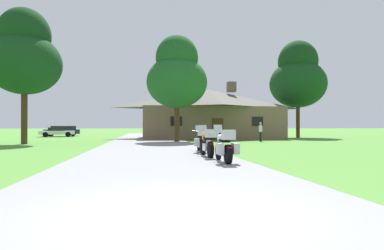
{
  "coord_description": "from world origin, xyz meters",
  "views": [
    {
      "loc": [
        -0.47,
        -4.68,
        1.28
      ],
      "look_at": [
        2.76,
        17.17,
        1.4
      ],
      "focal_mm": 30.94,
      "sensor_mm": 36.0,
      "label": 1
    }
  ],
  "objects_px": {
    "bystander_white_shirt_near_lodge": "(261,131)",
    "tree_left_near": "(24,55)",
    "parked_white_sedan_far_left": "(57,132)",
    "tree_right_of_lodge": "(298,77)",
    "tree_by_lodge_front": "(177,75)",
    "parked_navy_suv_far_left": "(63,130)",
    "motorcycle_white_nearest_to_camera": "(225,146)",
    "motorcycle_blue_farthest_in_row": "(201,141)",
    "motorcycle_orange_second_in_row": "(207,143)"
  },
  "relations": [
    {
      "from": "bystander_white_shirt_near_lodge",
      "to": "parked_white_sedan_far_left",
      "type": "height_order",
      "value": "bystander_white_shirt_near_lodge"
    },
    {
      "from": "tree_left_near",
      "to": "tree_by_lodge_front",
      "type": "distance_m",
      "value": 11.65
    },
    {
      "from": "motorcycle_white_nearest_to_camera",
      "to": "tree_by_lodge_front",
      "type": "relative_size",
      "value": 0.23
    },
    {
      "from": "motorcycle_orange_second_in_row",
      "to": "parked_white_sedan_far_left",
      "type": "relative_size",
      "value": 0.46
    },
    {
      "from": "tree_by_lodge_front",
      "to": "motorcycle_orange_second_in_row",
      "type": "bearing_deg",
      "value": -90.8
    },
    {
      "from": "parked_navy_suv_far_left",
      "to": "motorcycle_orange_second_in_row",
      "type": "bearing_deg",
      "value": -168.23
    },
    {
      "from": "motorcycle_blue_farthest_in_row",
      "to": "parked_white_sedan_far_left",
      "type": "height_order",
      "value": "motorcycle_blue_farthest_in_row"
    },
    {
      "from": "parked_navy_suv_far_left",
      "to": "bystander_white_shirt_near_lodge",
      "type": "bearing_deg",
      "value": -143.21
    },
    {
      "from": "motorcycle_orange_second_in_row",
      "to": "tree_right_of_lodge",
      "type": "bearing_deg",
      "value": 55.49
    },
    {
      "from": "tree_by_lodge_front",
      "to": "bystander_white_shirt_near_lodge",
      "type": "bearing_deg",
      "value": -1.09
    },
    {
      "from": "motorcycle_orange_second_in_row",
      "to": "bystander_white_shirt_near_lodge",
      "type": "distance_m",
      "value": 16.07
    },
    {
      "from": "parked_navy_suv_far_left",
      "to": "tree_by_lodge_front",
      "type": "bearing_deg",
      "value": -155.0
    },
    {
      "from": "motorcycle_blue_farthest_in_row",
      "to": "tree_by_lodge_front",
      "type": "height_order",
      "value": "tree_by_lodge_front"
    },
    {
      "from": "tree_right_of_lodge",
      "to": "tree_by_lodge_front",
      "type": "distance_m",
      "value": 18.07
    },
    {
      "from": "bystander_white_shirt_near_lodge",
      "to": "parked_white_sedan_far_left",
      "type": "distance_m",
      "value": 26.61
    },
    {
      "from": "bystander_white_shirt_near_lodge",
      "to": "motorcycle_blue_farthest_in_row",
      "type": "bearing_deg",
      "value": 179.93
    },
    {
      "from": "motorcycle_blue_farthest_in_row",
      "to": "bystander_white_shirt_near_lodge",
      "type": "relative_size",
      "value": 1.25
    },
    {
      "from": "motorcycle_white_nearest_to_camera",
      "to": "parked_navy_suv_far_left",
      "type": "height_order",
      "value": "parked_navy_suv_far_left"
    },
    {
      "from": "tree_right_of_lodge",
      "to": "parked_navy_suv_far_left",
      "type": "relative_size",
      "value": 2.38
    },
    {
      "from": "tree_left_near",
      "to": "parked_white_sedan_far_left",
      "type": "height_order",
      "value": "tree_left_near"
    },
    {
      "from": "motorcycle_orange_second_in_row",
      "to": "tree_left_near",
      "type": "height_order",
      "value": "tree_left_near"
    },
    {
      "from": "motorcycle_blue_farthest_in_row",
      "to": "bystander_white_shirt_near_lodge",
      "type": "bearing_deg",
      "value": 61.0
    },
    {
      "from": "parked_white_sedan_far_left",
      "to": "motorcycle_blue_farthest_in_row",
      "type": "bearing_deg",
      "value": -166.51
    },
    {
      "from": "motorcycle_blue_farthest_in_row",
      "to": "tree_left_near",
      "type": "distance_m",
      "value": 16.35
    },
    {
      "from": "motorcycle_white_nearest_to_camera",
      "to": "motorcycle_blue_farthest_in_row",
      "type": "bearing_deg",
      "value": 90.11
    },
    {
      "from": "motorcycle_blue_farthest_in_row",
      "to": "bystander_white_shirt_near_lodge",
      "type": "height_order",
      "value": "bystander_white_shirt_near_lodge"
    },
    {
      "from": "tree_right_of_lodge",
      "to": "parked_white_sedan_far_left",
      "type": "relative_size",
      "value": 2.56
    },
    {
      "from": "bystander_white_shirt_near_lodge",
      "to": "tree_left_near",
      "type": "height_order",
      "value": "tree_left_near"
    },
    {
      "from": "motorcycle_blue_farthest_in_row",
      "to": "parked_navy_suv_far_left",
      "type": "relative_size",
      "value": 0.43
    },
    {
      "from": "motorcycle_orange_second_in_row",
      "to": "tree_by_lodge_front",
      "type": "bearing_deg",
      "value": 88.08
    },
    {
      "from": "tree_by_lodge_front",
      "to": "parked_white_sedan_far_left",
      "type": "bearing_deg",
      "value": 129.99
    },
    {
      "from": "tree_left_near",
      "to": "parked_navy_suv_far_left",
      "type": "relative_size",
      "value": 2.07
    },
    {
      "from": "tree_right_of_lodge",
      "to": "tree_left_near",
      "type": "relative_size",
      "value": 1.15
    },
    {
      "from": "motorcycle_orange_second_in_row",
      "to": "parked_navy_suv_far_left",
      "type": "distance_m",
      "value": 36.61
    },
    {
      "from": "tree_left_near",
      "to": "parked_navy_suv_far_left",
      "type": "height_order",
      "value": "tree_left_near"
    },
    {
      "from": "motorcycle_white_nearest_to_camera",
      "to": "bystander_white_shirt_near_lodge",
      "type": "height_order",
      "value": "bystander_white_shirt_near_lodge"
    },
    {
      "from": "motorcycle_white_nearest_to_camera",
      "to": "bystander_white_shirt_near_lodge",
      "type": "xyz_separation_m",
      "value": [
        7.36,
        16.55,
        0.32
      ]
    },
    {
      "from": "motorcycle_white_nearest_to_camera",
      "to": "parked_navy_suv_far_left",
      "type": "relative_size",
      "value": 0.43
    },
    {
      "from": "parked_navy_suv_far_left",
      "to": "parked_white_sedan_far_left",
      "type": "relative_size",
      "value": 1.08
    },
    {
      "from": "motorcycle_white_nearest_to_camera",
      "to": "motorcycle_orange_second_in_row",
      "type": "height_order",
      "value": "same"
    },
    {
      "from": "bystander_white_shirt_near_lodge",
      "to": "tree_right_of_lodge",
      "type": "bearing_deg",
      "value": -8.87
    },
    {
      "from": "motorcycle_orange_second_in_row",
      "to": "bystander_white_shirt_near_lodge",
      "type": "height_order",
      "value": "bystander_white_shirt_near_lodge"
    },
    {
      "from": "tree_right_of_lodge",
      "to": "tree_by_lodge_front",
      "type": "xyz_separation_m",
      "value": [
        -15.41,
        -9.32,
        -1.54
      ]
    },
    {
      "from": "tree_by_lodge_front",
      "to": "tree_right_of_lodge",
      "type": "bearing_deg",
      "value": 31.17
    },
    {
      "from": "motorcycle_white_nearest_to_camera",
      "to": "tree_left_near",
      "type": "distance_m",
      "value": 19.62
    },
    {
      "from": "tree_by_lodge_front",
      "to": "parked_navy_suv_far_left",
      "type": "bearing_deg",
      "value": 124.91
    },
    {
      "from": "tree_left_near",
      "to": "parked_white_sedan_far_left",
      "type": "distance_m",
      "value": 19.2
    },
    {
      "from": "motorcycle_blue_farthest_in_row",
      "to": "parked_white_sedan_far_left",
      "type": "xyz_separation_m",
      "value": [
        -13.6,
        28.24,
        0.03
      ]
    },
    {
      "from": "parked_white_sedan_far_left",
      "to": "tree_right_of_lodge",
      "type": "bearing_deg",
      "value": -115.68
    },
    {
      "from": "motorcycle_blue_farthest_in_row",
      "to": "tree_left_near",
      "type": "relative_size",
      "value": 0.21
    }
  ]
}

